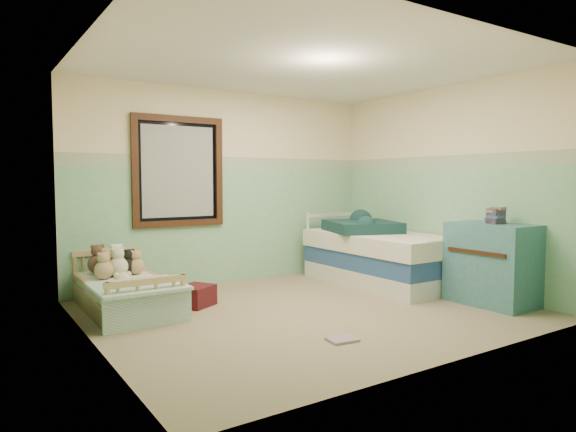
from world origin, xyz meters
TOP-DOWN VIEW (x-y plane):
  - floor at (0.00, 0.00)m, footprint 4.20×3.60m
  - ceiling at (0.00, 0.00)m, footprint 4.20×3.60m
  - wall_back at (0.00, 1.80)m, footprint 4.20×0.04m
  - wall_front at (0.00, -1.80)m, footprint 4.20×0.04m
  - wall_left at (-2.10, 0.00)m, footprint 0.04×3.60m
  - wall_right at (2.10, 0.00)m, footprint 0.04×3.60m
  - wainscot_mint at (0.00, 1.79)m, footprint 4.20×0.01m
  - border_strip at (0.00, 1.79)m, footprint 4.20×0.01m
  - window_frame at (-0.70, 1.76)m, footprint 1.16×0.06m
  - window_blinds at (-0.70, 1.77)m, footprint 0.92×0.01m
  - toddler_bed_frame at (-1.58, 1.05)m, footprint 0.76×1.51m
  - toddler_mattress at (-1.58, 1.05)m, footprint 0.69×1.45m
  - patchwork_quilt at (-1.58, 0.58)m, footprint 0.82×0.76m
  - plush_bed_brown at (-1.73, 1.55)m, footprint 0.22×0.22m
  - plush_bed_white at (-1.53, 1.55)m, footprint 0.22×0.22m
  - plush_bed_tan at (-1.68, 1.33)m, footprint 0.21×0.21m
  - plush_bed_dark at (-1.45, 1.33)m, footprint 0.19×0.19m
  - plush_floor_cream at (-1.61, 1.02)m, footprint 0.27×0.27m
  - plush_floor_tan at (-1.54, 0.66)m, footprint 0.26×0.26m
  - twin_bed_frame at (1.55, 0.57)m, footprint 0.99×1.98m
  - twin_boxspring at (1.55, 0.57)m, footprint 0.99×1.98m
  - twin_mattress at (1.55, 0.57)m, footprint 1.03×2.02m
  - teal_blanket at (1.50, 0.87)m, footprint 1.08×1.11m
  - dresser at (1.82, -0.88)m, footprint 0.55×0.88m
  - book_stack at (1.82, -0.91)m, footprint 0.17×0.14m
  - red_pillow at (-0.90, 0.80)m, footprint 0.46×0.44m
  - floor_book at (-0.34, -0.97)m, footprint 0.26×0.22m
  - extra_plush_0 at (-1.75, 1.20)m, footprint 0.19×0.19m
  - extra_plush_1 at (-1.59, 1.28)m, footprint 0.21×0.21m
  - extra_plush_2 at (-1.55, 1.47)m, footprint 0.19×0.19m
  - extra_plush_3 at (-1.40, 1.43)m, footprint 0.16×0.16m
  - extra_plush_4 at (-1.62, 1.39)m, footprint 0.19×0.19m
  - extra_plush_5 at (-1.39, 1.30)m, footprint 0.18×0.18m

SIDE VIEW (x-z plane):
  - floor at x=0.00m, z-range -0.02..0.00m
  - floor_book at x=-0.34m, z-range 0.00..0.02m
  - toddler_bed_frame at x=-1.58m, z-range 0.00..0.19m
  - twin_bed_frame at x=1.55m, z-range 0.00..0.22m
  - red_pillow at x=-0.90m, z-range 0.00..0.22m
  - plush_floor_tan at x=-1.54m, z-range 0.00..0.26m
  - plush_floor_cream at x=-1.61m, z-range 0.00..0.27m
  - toddler_mattress at x=-1.58m, z-range 0.19..0.31m
  - patchwork_quilt at x=-1.58m, z-range 0.31..0.34m
  - twin_boxspring at x=1.55m, z-range 0.22..0.44m
  - extra_plush_3 at x=-1.40m, z-range 0.31..0.47m
  - extra_plush_5 at x=-1.39m, z-range 0.31..0.50m
  - extra_plush_4 at x=-1.62m, z-range 0.31..0.50m
  - plush_bed_dark at x=-1.45m, z-range 0.31..0.50m
  - extra_plush_2 at x=-1.55m, z-range 0.31..0.51m
  - extra_plush_0 at x=-1.75m, z-range 0.31..0.51m
  - plush_bed_tan at x=-1.68m, z-range 0.31..0.52m
  - extra_plush_1 at x=-1.59m, z-range 0.31..0.53m
  - plush_bed_white at x=-1.53m, z-range 0.31..0.53m
  - plush_bed_brown at x=-1.73m, z-range 0.31..0.53m
  - dresser at x=1.82m, z-range 0.00..0.88m
  - twin_mattress at x=1.55m, z-range 0.44..0.66m
  - teal_blanket at x=1.50m, z-range 0.66..0.80m
  - wainscot_mint at x=0.00m, z-range 0.00..1.50m
  - book_stack at x=1.82m, z-range 0.88..1.04m
  - wall_back at x=0.00m, z-range 0.00..2.50m
  - wall_front at x=0.00m, z-range 0.00..2.50m
  - wall_left at x=-2.10m, z-range 0.00..2.50m
  - wall_right at x=2.10m, z-range 0.00..2.50m
  - window_blinds at x=-0.70m, z-range 0.89..2.01m
  - window_frame at x=-0.70m, z-range 0.77..2.13m
  - border_strip at x=0.00m, z-range 1.50..1.65m
  - ceiling at x=0.00m, z-range 2.50..2.52m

